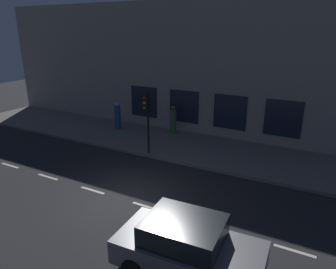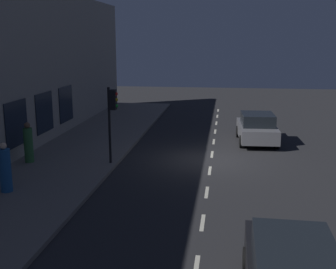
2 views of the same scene
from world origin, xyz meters
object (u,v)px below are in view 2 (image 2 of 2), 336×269
at_px(traffic_light, 112,108).
at_px(pedestrian_0, 28,144).
at_px(parked_car_1, 257,128).
at_px(pedestrian_1, 5,169).

xyz_separation_m(traffic_light, pedestrian_0, (3.65, 0.37, -1.57)).
height_order(parked_car_1, pedestrian_0, pedestrian_0).
distance_m(traffic_light, parked_car_1, 8.41).
bearing_deg(parked_car_1, pedestrian_0, -153.73).
distance_m(traffic_light, pedestrian_0, 3.99).
xyz_separation_m(traffic_light, parked_car_1, (-6.38, -5.19, -1.74)).
xyz_separation_m(pedestrian_0, pedestrian_1, (-0.87, 3.59, -0.00)).
xyz_separation_m(parked_car_1, pedestrian_0, (10.03, 5.56, 0.17)).
relative_size(traffic_light, pedestrian_1, 1.86).
height_order(parked_car_1, pedestrian_1, pedestrian_1).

